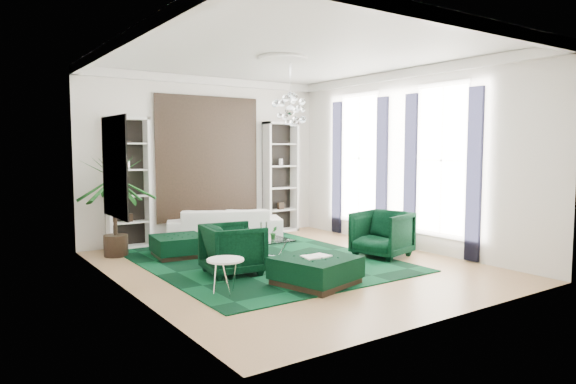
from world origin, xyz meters
TOP-DOWN VIEW (x-y plane):
  - floor at (0.00, 0.00)m, footprint 6.00×7.00m
  - ceiling at (0.00, 0.00)m, footprint 6.00×7.00m
  - wall_back at (0.00, 3.51)m, footprint 6.00×0.02m
  - wall_front at (0.00, -3.51)m, footprint 6.00×0.02m
  - wall_left at (-3.01, 0.00)m, footprint 0.02×7.00m
  - wall_right at (3.01, 0.00)m, footprint 0.02×7.00m
  - crown_molding at (0.00, 0.00)m, footprint 6.00×7.00m
  - ceiling_medallion at (0.00, 0.30)m, footprint 0.90×0.90m
  - tapestry at (0.00, 3.46)m, footprint 2.50×0.06m
  - shelving_left at (-1.95, 3.31)m, footprint 0.90×0.38m
  - shelving_right at (1.95, 3.31)m, footprint 0.90×0.38m
  - painting at (-2.97, 0.60)m, footprint 0.04×1.30m
  - window_near at (2.99, -0.90)m, footprint 0.03×1.10m
  - curtain_near_a at (2.96, -1.68)m, footprint 0.07×0.30m
  - curtain_near_b at (2.96, -0.12)m, footprint 0.07×0.30m
  - window_far at (2.99, 1.50)m, footprint 0.03×1.10m
  - curtain_far_a at (2.96, 0.72)m, footprint 0.07×0.30m
  - curtain_far_b at (2.96, 2.28)m, footprint 0.07×0.30m
  - rug at (-0.23, 0.65)m, footprint 4.20×5.00m
  - sofa at (0.15, 2.95)m, footprint 2.77×1.94m
  - armchair_left at (-1.19, 0.05)m, footprint 1.07×1.05m
  - armchair_right at (1.89, -0.38)m, footprint 1.21×1.19m
  - coffee_table at (-0.30, 0.86)m, footprint 1.16×1.16m
  - ottoman_side at (-1.42, 1.88)m, footprint 1.04×1.04m
  - ottoman_front at (-0.45, -1.29)m, footprint 1.36×1.36m
  - book at (-0.45, -1.29)m, footprint 0.45×0.30m
  - side_table at (-1.88, -0.98)m, footprint 0.62×0.62m
  - palm at (-2.42, 2.67)m, footprint 1.68×1.68m
  - chandelier at (0.26, 0.44)m, footprint 0.80×0.80m
  - table_plant at (-0.01, 0.61)m, footprint 0.16×0.14m

SIDE VIEW (x-z plane):
  - floor at x=0.00m, z-range -0.02..0.00m
  - rug at x=-0.23m, z-range 0.00..0.02m
  - coffee_table at x=-0.30m, z-range 0.00..0.40m
  - ottoman_side at x=-1.42m, z-range 0.00..0.42m
  - ottoman_front at x=-0.45m, z-range 0.00..0.45m
  - side_table at x=-1.88m, z-range 0.00..0.52m
  - sofa at x=0.15m, z-range 0.00..0.75m
  - armchair_left at x=-1.19m, z-range 0.00..0.87m
  - armchair_right at x=1.89m, z-range 0.00..0.91m
  - book at x=-0.45m, z-range 0.45..0.48m
  - table_plant at x=-0.01m, z-range 0.40..0.65m
  - palm at x=-2.42m, z-range 0.00..2.55m
  - shelving_left at x=-1.95m, z-range 0.00..2.80m
  - shelving_right at x=1.95m, z-range 0.00..2.80m
  - curtain_near_a at x=2.96m, z-range 0.02..3.27m
  - curtain_near_b at x=2.96m, z-range 0.02..3.27m
  - curtain_far_a at x=2.96m, z-range 0.02..3.27m
  - curtain_far_b at x=2.96m, z-range 0.02..3.27m
  - painting at x=-2.97m, z-range 1.05..2.65m
  - wall_back at x=0.00m, z-range 0.00..3.80m
  - wall_front at x=0.00m, z-range 0.00..3.80m
  - wall_left at x=-3.01m, z-range 0.00..3.80m
  - wall_right at x=3.01m, z-range 0.00..3.80m
  - tapestry at x=0.00m, z-range 0.50..3.30m
  - window_near at x=2.99m, z-range 0.45..3.35m
  - window_far at x=2.99m, z-range 0.45..3.35m
  - chandelier at x=0.26m, z-range 2.51..3.19m
  - crown_molding at x=0.00m, z-range 3.61..3.79m
  - ceiling_medallion at x=0.00m, z-range 3.75..3.79m
  - ceiling at x=0.00m, z-range 3.80..3.82m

